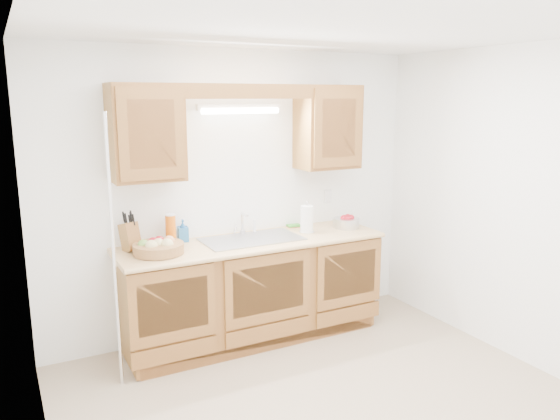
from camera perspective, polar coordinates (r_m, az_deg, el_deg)
room at (r=3.56m, az=5.15°, el=-2.05°), size 3.52×3.50×2.50m
base_cabinets at (r=4.81m, az=-2.88°, el=-8.42°), size 2.20×0.60×0.86m
countertop at (r=4.66m, az=-2.85°, el=-3.39°), size 2.30×0.63×0.04m
upper_cabinet_left at (r=4.37m, az=-13.84°, el=7.85°), size 0.55×0.33×0.75m
upper_cabinet_right at (r=5.04m, az=4.99°, el=8.62°), size 0.55×0.33×0.75m
valance at (r=4.51m, az=-3.05°, el=12.29°), size 2.20×0.05×0.12m
fluorescent_fixture at (r=4.71m, az=-4.20°, el=10.51°), size 0.76×0.08×0.08m
sink at (r=4.69m, az=-2.95°, el=-3.94°), size 0.84×0.46×0.36m
wire_shelf_pole at (r=4.05m, az=-16.97°, el=-4.49°), size 0.03×0.03×2.00m
outlet_plate at (r=5.31m, az=5.04°, el=1.44°), size 0.08×0.01×0.12m
fruit_basket at (r=4.34m, az=-12.60°, el=-3.79°), size 0.45×0.45×0.12m
knife_block at (r=4.48m, az=-15.40°, el=-2.64°), size 0.16×0.21×0.32m
orange_canister at (r=4.58m, az=-11.35°, el=-1.98°), size 0.09×0.09×0.26m
soap_bottle at (r=4.65m, az=-10.11°, el=-2.14°), size 0.09×0.10×0.19m
sponge at (r=5.11m, az=1.43°, el=-1.67°), size 0.13×0.09×0.03m
paper_towel at (r=4.88m, az=2.82°, el=-0.99°), size 0.14×0.14×0.29m
apple_bowl at (r=5.11m, az=6.97°, el=-1.25°), size 0.32×0.32×0.13m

